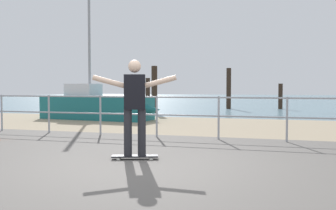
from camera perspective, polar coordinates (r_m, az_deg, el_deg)
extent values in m
cube|color=#605B56|center=(5.38, -8.08, -11.04)|extent=(24.00, 10.00, 0.04)
cube|color=tan|center=(12.98, 7.29, -3.02)|extent=(24.00, 6.00, 0.04)
cube|color=slate|center=(40.80, 14.18, 0.74)|extent=(72.00, 50.00, 0.04)
cylinder|color=#9EA0A5|center=(12.24, -22.87, -1.08)|extent=(0.05, 0.05, 1.05)
cylinder|color=#9EA0A5|center=(11.30, -16.80, -1.28)|extent=(0.05, 0.05, 1.05)
cylinder|color=#9EA0A5|center=(10.50, -9.73, -1.49)|extent=(0.05, 0.05, 1.05)
cylinder|color=#9EA0A5|center=(9.89, -1.64, -1.71)|extent=(0.05, 0.05, 1.05)
cylinder|color=#9EA0A5|center=(9.50, 7.32, -1.91)|extent=(0.05, 0.05, 1.05)
cylinder|color=#9EA0A5|center=(9.35, 16.79, -2.06)|extent=(0.05, 0.05, 1.05)
cylinder|color=#9EA0A5|center=(9.86, -1.64, 1.16)|extent=(12.50, 0.04, 0.04)
cylinder|color=#9EA0A5|center=(9.88, -1.64, -1.40)|extent=(12.50, 0.04, 0.04)
cube|color=#19666B|center=(15.61, -10.31, -0.44)|extent=(4.53, 1.90, 0.90)
cone|color=#19666B|center=(14.49, -3.10, -0.64)|extent=(1.18, 0.89, 0.77)
cylinder|color=gray|center=(15.85, -11.29, 8.65)|extent=(0.10, 0.10, 4.11)
cube|color=silver|center=(15.94, -12.11, 2.12)|extent=(1.30, 1.03, 0.50)
cube|color=black|center=(6.92, -4.79, -7.36)|extent=(0.82, 0.46, 0.02)
cylinder|color=silver|center=(6.87, -7.18, -7.80)|extent=(0.07, 0.05, 0.06)
cylinder|color=silver|center=(7.02, -7.07, -7.57)|extent=(0.07, 0.05, 0.06)
cylinder|color=silver|center=(6.84, -2.46, -7.82)|extent=(0.07, 0.05, 0.06)
cylinder|color=silver|center=(7.00, -2.45, -7.59)|extent=(0.07, 0.05, 0.06)
cylinder|color=#26262B|center=(6.87, -5.81, -3.96)|extent=(0.14, 0.14, 0.80)
cylinder|color=#26262B|center=(6.86, -3.80, -3.97)|extent=(0.14, 0.14, 0.80)
cube|color=black|center=(6.82, -4.83, 1.89)|extent=(0.41, 0.31, 0.60)
sphere|color=beige|center=(6.82, -4.84, 5.59)|extent=(0.22, 0.22, 0.22)
cylinder|color=beige|center=(6.85, -8.57, 3.37)|extent=(0.55, 0.27, 0.23)
cylinder|color=beige|center=(6.81, -1.08, 3.40)|extent=(0.55, 0.27, 0.23)
cylinder|color=#332319|center=(26.54, -2.93, 1.88)|extent=(0.30, 0.30, 1.88)
cylinder|color=#332319|center=(19.12, -1.98, 2.23)|extent=(0.28, 0.28, 2.29)
cylinder|color=#332319|center=(23.10, 8.75, 2.36)|extent=(0.27, 0.27, 2.37)
cylinder|color=#332319|center=(23.41, 15.91, 1.19)|extent=(0.24, 0.24, 1.47)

